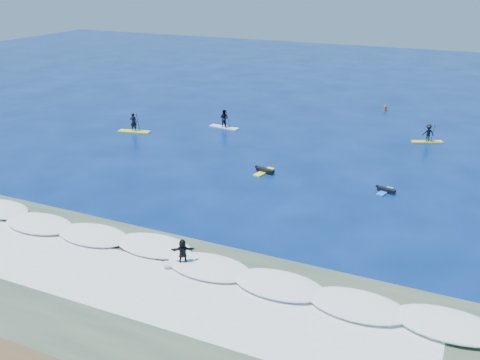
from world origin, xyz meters
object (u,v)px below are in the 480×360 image
at_px(sup_paddler_center, 224,120).
at_px(marker_buoy, 385,108).
at_px(prone_paddler_near, 264,171).
at_px(sup_paddler_right, 428,134).
at_px(wave_surfer, 183,253).
at_px(sup_paddler_left, 134,125).
at_px(prone_paddler_far, 385,190).

xyz_separation_m(sup_paddler_center, marker_buoy, (13.40, 13.57, -0.47)).
relative_size(sup_paddler_center, marker_buoy, 4.10).
height_order(prone_paddler_near, marker_buoy, marker_buoy).
height_order(sup_paddler_right, wave_surfer, sup_paddler_right).
height_order(sup_paddler_left, prone_paddler_far, sup_paddler_left).
bearing_deg(sup_paddler_center, marker_buoy, 51.22).
bearing_deg(wave_surfer, sup_paddler_center, 82.05).
bearing_deg(prone_paddler_near, prone_paddler_far, -77.90).
relative_size(sup_paddler_right, wave_surfer, 1.36).
bearing_deg(sup_paddler_left, wave_surfer, -62.51).
relative_size(prone_paddler_far, marker_buoy, 2.57).
height_order(sup_paddler_left, marker_buoy, sup_paddler_left).
bearing_deg(prone_paddler_near, wave_surfer, -162.53).
xyz_separation_m(sup_paddler_center, sup_paddler_right, (19.08, 3.55, -0.04)).
xyz_separation_m(sup_paddler_left, prone_paddler_near, (15.75, -4.95, -0.53)).
height_order(sup_paddler_center, marker_buoy, sup_paddler_center).
distance_m(prone_paddler_far, marker_buoy, 23.90).
bearing_deg(sup_paddler_left, sup_paddler_center, 20.87).
bearing_deg(marker_buoy, sup_paddler_center, -134.65).
xyz_separation_m(sup_paddler_center, prone_paddler_far, (17.79, -9.93, -0.67)).
relative_size(prone_paddler_near, wave_surfer, 1.09).
height_order(sup_paddler_right, marker_buoy, sup_paddler_right).
xyz_separation_m(sup_paddler_center, wave_surfer, (9.85, -24.86, 0.03)).
height_order(prone_paddler_near, prone_paddler_far, prone_paddler_near).
bearing_deg(sup_paddler_center, sup_paddler_left, -139.90).
relative_size(sup_paddler_left, sup_paddler_right, 1.14).
relative_size(sup_paddler_right, prone_paddler_far, 1.44).
distance_m(sup_paddler_center, sup_paddler_right, 19.41).
relative_size(sup_paddler_left, marker_buoy, 4.20).
distance_m(prone_paddler_near, wave_surfer, 15.00).
xyz_separation_m(sup_paddler_right, wave_surfer, (-9.23, -28.41, 0.08)).
bearing_deg(sup_paddler_left, marker_buoy, 28.47).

